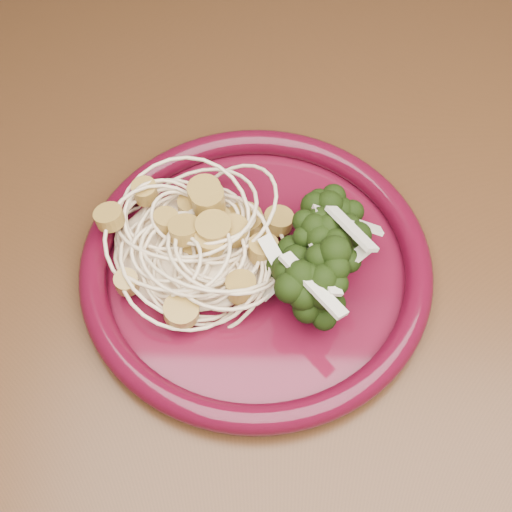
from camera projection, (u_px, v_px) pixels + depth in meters
name	position (u px, v px, depth m)	size (l,w,h in m)	color
dining_table	(211.00, 393.00, 0.54)	(1.20, 0.80, 0.75)	#472814
dinner_plate	(256.00, 265.00, 0.48)	(0.29, 0.29, 0.02)	#480919
spaghetti_pile	(197.00, 242.00, 0.48)	(0.11, 0.10, 0.03)	beige
scallop_cluster	(193.00, 213.00, 0.45)	(0.12, 0.12, 0.04)	#AA863A
broccoli_pile	(332.00, 270.00, 0.45)	(0.08, 0.13, 0.04)	black
onion_garnish	(336.00, 246.00, 0.43)	(0.05, 0.08, 0.05)	beige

